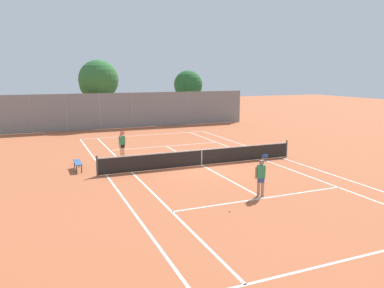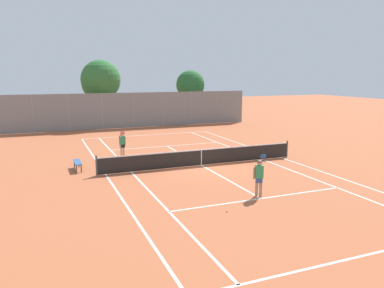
{
  "view_description": "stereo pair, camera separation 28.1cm",
  "coord_description": "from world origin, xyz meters",
  "px_view_note": "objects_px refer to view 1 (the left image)",
  "views": [
    {
      "loc": [
        -8.68,
        -19.29,
        5.2
      ],
      "look_at": [
        0.02,
        1.5,
        1.0
      ],
      "focal_mm": 35.0,
      "sensor_mm": 36.0,
      "label": 1
    },
    {
      "loc": [
        -8.42,
        -19.4,
        5.2
      ],
      "look_at": [
        0.02,
        1.5,
        1.0
      ],
      "focal_mm": 35.0,
      "sensor_mm": 36.0,
      "label": 2
    }
  ],
  "objects_px": {
    "loose_tennis_ball_1": "(117,143)",
    "tree_behind_left": "(97,81)",
    "player_near_side": "(261,175)",
    "loose_tennis_ball_0": "(230,211)",
    "player_far_left": "(122,143)",
    "tennis_net": "(202,157)",
    "courtside_bench": "(78,163)",
    "tree_behind_right": "(189,85)"
  },
  "relations": [
    {
      "from": "tree_behind_left",
      "to": "player_near_side",
      "type": "bearing_deg",
      "value": -83.49
    },
    {
      "from": "tree_behind_right",
      "to": "tree_behind_left",
      "type": "bearing_deg",
      "value": -176.06
    },
    {
      "from": "player_far_left",
      "to": "tree_behind_left",
      "type": "relative_size",
      "value": 0.27
    },
    {
      "from": "courtside_bench",
      "to": "tree_behind_left",
      "type": "relative_size",
      "value": 0.23
    },
    {
      "from": "tennis_net",
      "to": "tree_behind_left",
      "type": "xyz_separation_m",
      "value": [
        -2.82,
        19.26,
        4.05
      ]
    },
    {
      "from": "loose_tennis_ball_1",
      "to": "player_far_left",
      "type": "bearing_deg",
      "value": -97.16
    },
    {
      "from": "courtside_bench",
      "to": "tree_behind_right",
      "type": "xyz_separation_m",
      "value": [
        14.14,
        18.35,
        3.58
      ]
    },
    {
      "from": "loose_tennis_ball_1",
      "to": "tree_behind_left",
      "type": "bearing_deg",
      "value": 88.15
    },
    {
      "from": "courtside_bench",
      "to": "tree_behind_left",
      "type": "distance_m",
      "value": 18.55
    },
    {
      "from": "courtside_bench",
      "to": "player_far_left",
      "type": "bearing_deg",
      "value": 37.76
    },
    {
      "from": "tree_behind_left",
      "to": "loose_tennis_ball_1",
      "type": "bearing_deg",
      "value": -91.85
    },
    {
      "from": "tennis_net",
      "to": "loose_tennis_ball_1",
      "type": "height_order",
      "value": "tennis_net"
    },
    {
      "from": "player_near_side",
      "to": "tree_behind_left",
      "type": "xyz_separation_m",
      "value": [
        -2.89,
        25.33,
        3.63
      ]
    },
    {
      "from": "tennis_net",
      "to": "loose_tennis_ball_0",
      "type": "distance_m",
      "value": 7.56
    },
    {
      "from": "loose_tennis_ball_0",
      "to": "tree_behind_right",
      "type": "relative_size",
      "value": 0.01
    },
    {
      "from": "loose_tennis_ball_1",
      "to": "courtside_bench",
      "type": "xyz_separation_m",
      "value": [
        -3.61,
        -7.3,
        0.38
      ]
    },
    {
      "from": "loose_tennis_ball_0",
      "to": "player_far_left",
      "type": "bearing_deg",
      "value": 98.71
    },
    {
      "from": "player_far_left",
      "to": "tree_behind_right",
      "type": "xyz_separation_m",
      "value": [
        11.16,
        16.04,
        3.07
      ]
    },
    {
      "from": "tree_behind_right",
      "to": "tennis_net",
      "type": "bearing_deg",
      "value": -110.29
    },
    {
      "from": "player_far_left",
      "to": "courtside_bench",
      "type": "relative_size",
      "value": 1.18
    },
    {
      "from": "player_near_side",
      "to": "tree_behind_left",
      "type": "relative_size",
      "value": 0.27
    },
    {
      "from": "player_far_left",
      "to": "courtside_bench",
      "type": "bearing_deg",
      "value": -142.24
    },
    {
      "from": "loose_tennis_ball_0",
      "to": "loose_tennis_ball_1",
      "type": "xyz_separation_m",
      "value": [
        -1.09,
        16.16,
        0.0
      ]
    },
    {
      "from": "tennis_net",
      "to": "tree_behind_right",
      "type": "distance_m",
      "value": 21.56
    },
    {
      "from": "player_far_left",
      "to": "tree_behind_left",
      "type": "bearing_deg",
      "value": 86.42
    },
    {
      "from": "player_near_side",
      "to": "loose_tennis_ball_0",
      "type": "relative_size",
      "value": 26.88
    },
    {
      "from": "player_far_left",
      "to": "loose_tennis_ball_0",
      "type": "xyz_separation_m",
      "value": [
        1.71,
        -11.18,
        -0.89
      ]
    },
    {
      "from": "player_near_side",
      "to": "loose_tennis_ball_1",
      "type": "xyz_separation_m",
      "value": [
        -3.22,
        14.98,
        -0.89
      ]
    },
    {
      "from": "loose_tennis_ball_1",
      "to": "tree_behind_left",
      "type": "height_order",
      "value": "tree_behind_left"
    },
    {
      "from": "player_near_side",
      "to": "loose_tennis_ball_1",
      "type": "bearing_deg",
      "value": 102.14
    },
    {
      "from": "player_near_side",
      "to": "tree_behind_right",
      "type": "height_order",
      "value": "tree_behind_right"
    },
    {
      "from": "courtside_bench",
      "to": "tennis_net",
      "type": "bearing_deg",
      "value": -13.38
    },
    {
      "from": "player_near_side",
      "to": "courtside_bench",
      "type": "distance_m",
      "value": 10.29
    },
    {
      "from": "tennis_net",
      "to": "courtside_bench",
      "type": "bearing_deg",
      "value": 166.62
    },
    {
      "from": "courtside_bench",
      "to": "tree_behind_right",
      "type": "distance_m",
      "value": 23.44
    },
    {
      "from": "tennis_net",
      "to": "tree_behind_left",
      "type": "distance_m",
      "value": 19.88
    },
    {
      "from": "loose_tennis_ball_1",
      "to": "loose_tennis_ball_0",
      "type": "bearing_deg",
      "value": -86.15
    },
    {
      "from": "player_near_side",
      "to": "player_far_left",
      "type": "bearing_deg",
      "value": 111.06
    },
    {
      "from": "loose_tennis_ball_0",
      "to": "tree_behind_left",
      "type": "distance_m",
      "value": 26.91
    },
    {
      "from": "tennis_net",
      "to": "courtside_bench",
      "type": "relative_size",
      "value": 8.0
    },
    {
      "from": "courtside_bench",
      "to": "tree_behind_left",
      "type": "bearing_deg",
      "value": 77.39
    },
    {
      "from": "courtside_bench",
      "to": "tree_behind_left",
      "type": "xyz_separation_m",
      "value": [
        3.95,
        17.65,
        4.15
      ]
    }
  ]
}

